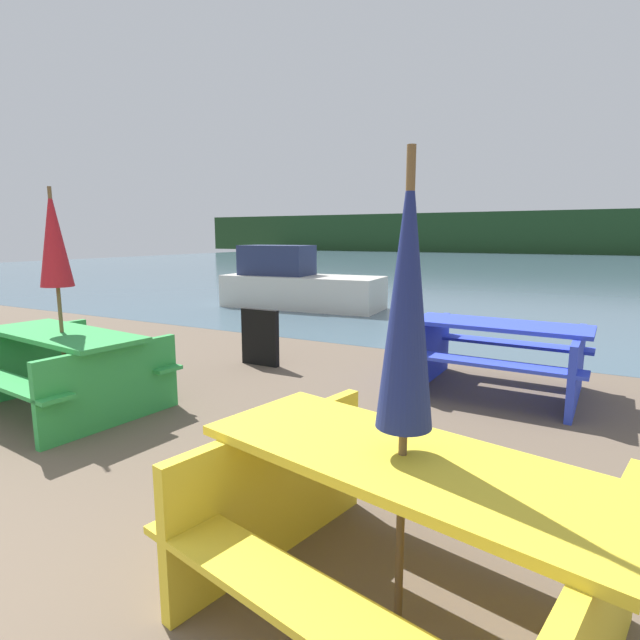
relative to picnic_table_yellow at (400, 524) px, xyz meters
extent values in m
cube|color=#425B6B|center=(-2.53, 30.09, -0.48)|extent=(60.00, 50.00, 0.00)
cube|color=#1E3D1E|center=(-2.53, 50.09, 1.52)|extent=(80.00, 1.60, 4.00)
cube|color=yellow|center=(0.00, 0.00, 0.30)|extent=(1.91, 1.06, 0.04)
cube|color=yellow|center=(-0.11, -0.54, -0.06)|extent=(1.83, 0.65, 0.04)
cube|color=yellow|center=(0.11, 0.54, -0.06)|extent=(1.83, 0.65, 0.04)
cube|color=yellow|center=(-0.75, 0.16, -0.10)|extent=(0.35, 1.36, 0.76)
cube|color=yellow|center=(0.75, -0.16, -0.10)|extent=(0.35, 1.36, 0.76)
cube|color=green|center=(-3.86, 1.10, 0.28)|extent=(1.92, 0.90, 0.04)
cube|color=green|center=(-3.92, 0.55, -0.06)|extent=(1.88, 0.48, 0.04)
cube|color=green|center=(-3.80, 1.65, -0.06)|extent=(1.88, 0.48, 0.04)
cube|color=green|center=(-4.64, 1.18, -0.11)|extent=(0.22, 1.38, 0.73)
cube|color=green|center=(-3.07, 1.01, -0.11)|extent=(0.22, 1.38, 0.73)
cube|color=blue|center=(-0.18, 3.70, 0.28)|extent=(1.86, 0.77, 0.04)
cube|color=blue|center=(-0.21, 3.15, -0.03)|extent=(1.84, 0.35, 0.04)
cube|color=blue|center=(-0.16, 4.25, -0.03)|extent=(1.84, 0.35, 0.04)
cube|color=blue|center=(-0.96, 3.73, -0.11)|extent=(0.13, 1.38, 0.73)
cube|color=blue|center=(0.59, 3.67, -0.11)|extent=(0.13, 1.38, 0.73)
cylinder|color=brown|center=(0.00, 0.00, 0.55)|extent=(0.04, 0.04, 2.05)
cone|color=navy|center=(0.00, 0.00, 1.01)|extent=(0.24, 0.24, 1.13)
cylinder|color=brown|center=(-3.86, 1.10, 0.60)|extent=(0.04, 0.04, 2.16)
cone|color=#A81923|center=(-3.86, 1.10, 1.22)|extent=(0.30, 0.30, 0.94)
cube|color=beige|center=(-5.37, 8.31, -0.09)|extent=(3.90, 1.68, 0.77)
cube|color=navy|center=(-6.05, 8.26, 0.64)|extent=(1.74, 1.10, 0.71)
cube|color=black|center=(-3.15, 3.42, -0.10)|extent=(0.55, 0.08, 0.75)
camera|label=1|loc=(0.63, -1.90, 1.23)|focal=28.00mm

